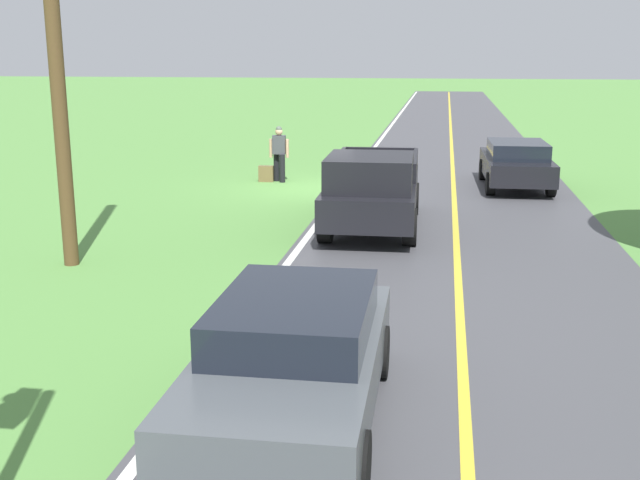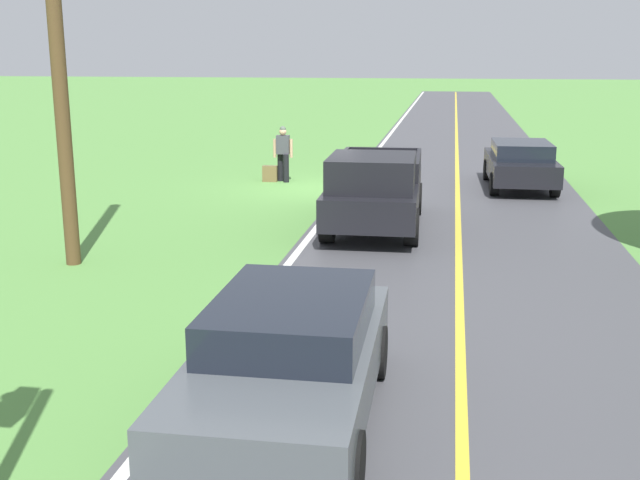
{
  "view_description": "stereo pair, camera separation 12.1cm",
  "coord_description": "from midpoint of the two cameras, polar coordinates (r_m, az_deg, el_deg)",
  "views": [
    {
      "loc": [
        -3.87,
        22.73,
        4.01
      ],
      "look_at": [
        -1.96,
        10.77,
        1.06
      ],
      "focal_mm": 43.56,
      "sensor_mm": 36.0,
      "label": 1
    },
    {
      "loc": [
        -3.99,
        22.71,
        4.01
      ],
      "look_at": [
        -1.96,
        10.77,
        1.06
      ],
      "focal_mm": 43.56,
      "sensor_mm": 36.0,
      "label": 2
    }
  ],
  "objects": [
    {
      "name": "utility_pole_roadside",
      "position": [
        15.27,
        -19.11,
        13.12
      ],
      "size": [
        0.28,
        0.28,
        8.1
      ],
      "primitive_type": "cylinder",
      "color": "brown",
      "rests_on": "ground"
    },
    {
      "name": "pickup_truck_passing",
      "position": [
        17.84,
        3.67,
        3.83
      ],
      "size": [
        2.2,
        5.45,
        1.82
      ],
      "color": "black",
      "rests_on": "ground"
    },
    {
      "name": "sedan_ahead_same_lane",
      "position": [
        8.59,
        -2.39,
        -8.57
      ],
      "size": [
        1.96,
        4.42,
        1.41
      ],
      "color": "#4C5156",
      "rests_on": "ground"
    },
    {
      "name": "lane_edge_line",
      "position": [
        23.26,
        1.58,
        3.76
      ],
      "size": [
        0.16,
        117.6,
        0.0
      ],
      "primitive_type": "cube",
      "color": "silver",
      "rests_on": "ground"
    },
    {
      "name": "road_surface",
      "position": [
        23.08,
        9.66,
        3.48
      ],
      "size": [
        6.89,
        120.0,
        0.0
      ],
      "primitive_type": "cube",
      "color": "#47474C",
      "rests_on": "ground"
    },
    {
      "name": "sedan_near_oncoming",
      "position": [
        24.11,
        14.07,
        5.51
      ],
      "size": [
        2.02,
        4.45,
        1.41
      ],
      "color": "black",
      "rests_on": "ground"
    },
    {
      "name": "hitchhiker_walking",
      "position": [
        24.57,
        -3.15,
        6.57
      ],
      "size": [
        0.62,
        0.51,
        1.75
      ],
      "color": "black",
      "rests_on": "ground"
    },
    {
      "name": "ground_plane",
      "position": [
        23.41,
        -0.75,
        3.82
      ],
      "size": [
        200.0,
        200.0,
        0.0
      ],
      "primitive_type": "plane",
      "color": "#568E42"
    },
    {
      "name": "lane_centre_line",
      "position": [
        23.08,
        9.66,
        3.49
      ],
      "size": [
        0.14,
        117.6,
        0.0
      ],
      "primitive_type": "cube",
      "color": "gold",
      "rests_on": "ground"
    },
    {
      "name": "suitcase_carried",
      "position": [
        24.65,
        -4.13,
        4.88
      ],
      "size": [
        0.47,
        0.23,
        0.5
      ],
      "primitive_type": "cube",
      "rotation": [
        0.0,
        0.0,
        1.63
      ],
      "color": "brown",
      "rests_on": "ground"
    }
  ]
}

